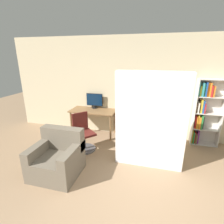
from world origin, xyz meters
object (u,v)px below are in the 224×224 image
(bookshelf, at_px, (204,112))
(mattress_near, at_px, (151,122))
(armchair, at_px, (58,158))
(office_chair, at_px, (83,135))
(monitor, at_px, (95,100))

(bookshelf, xyz_separation_m, mattress_near, (-1.24, -1.35, 0.11))
(armchair, bearing_deg, mattress_near, 21.88)
(office_chair, xyz_separation_m, bookshelf, (2.81, 1.04, 0.50))
(office_chair, xyz_separation_m, mattress_near, (1.57, -0.32, 0.61))
(office_chair, relative_size, armchair, 1.05)
(monitor, bearing_deg, bookshelf, -0.14)
(bookshelf, relative_size, mattress_near, 0.86)
(mattress_near, height_order, armchair, mattress_near)
(bookshelf, xyz_separation_m, armchair, (-2.91, -2.02, -0.54))
(monitor, xyz_separation_m, mattress_near, (1.65, -1.36, -0.00))
(monitor, relative_size, office_chair, 0.54)
(monitor, distance_m, office_chair, 1.21)
(monitor, bearing_deg, mattress_near, -39.56)
(office_chair, bearing_deg, monitor, 94.36)
(monitor, bearing_deg, armchair, -90.50)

